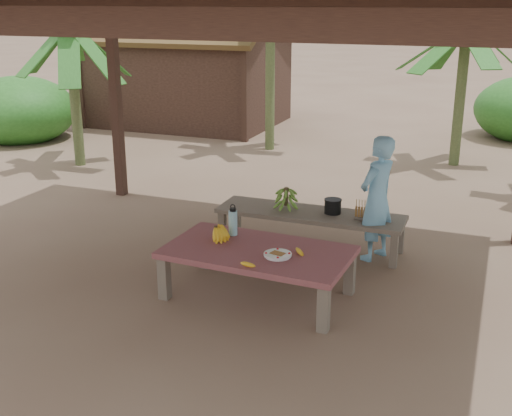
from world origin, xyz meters
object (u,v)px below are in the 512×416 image
at_px(work_table, 258,256).
at_px(ripe_banana_bunch, 216,232).
at_px(woman, 377,198).
at_px(cooking_pot, 333,207).
at_px(plate, 278,255).
at_px(bench, 310,217).
at_px(water_flask, 233,222).

xyz_separation_m(work_table, ripe_banana_bunch, (-0.49, 0.10, 0.15)).
bearing_deg(woman, cooking_pot, -75.09).
bearing_deg(cooking_pot, ripe_banana_bunch, -121.45).
bearing_deg(work_table, plate, -20.84).
xyz_separation_m(bench, water_flask, (-0.49, -1.15, 0.25)).
height_order(water_flask, cooking_pot, water_flask).
bearing_deg(cooking_pot, bench, -167.87).
relative_size(work_table, bench, 0.83).
relative_size(work_table, plate, 6.85).
xyz_separation_m(ripe_banana_bunch, woman, (1.37, 1.31, 0.13)).
distance_m(water_flask, cooking_pot, 1.42).
bearing_deg(plate, bench, 95.20).
relative_size(bench, water_flask, 6.61).
height_order(bench, water_flask, water_flask).
distance_m(ripe_banana_bunch, cooking_pot, 1.63).
distance_m(work_table, cooking_pot, 1.54).
relative_size(bench, cooking_pot, 11.44).
height_order(bench, plate, plate).
xyz_separation_m(work_table, woman, (0.88, 1.41, 0.28)).
relative_size(work_table, ripe_banana_bunch, 6.95).
relative_size(work_table, water_flask, 5.52).
xyz_separation_m(water_flask, woman, (1.26, 1.12, 0.07)).
xyz_separation_m(plate, cooking_pot, (0.11, 1.60, 0.01)).
bearing_deg(plate, ripe_banana_bunch, 164.51).
xyz_separation_m(water_flask, cooking_pot, (0.74, 1.21, -0.11)).
bearing_deg(ripe_banana_bunch, cooking_pot, 58.55).
xyz_separation_m(work_table, cooking_pot, (0.36, 1.49, 0.10)).
bearing_deg(woman, water_flask, -24.48).
xyz_separation_m(ripe_banana_bunch, plate, (0.74, -0.20, -0.06)).
bearing_deg(work_table, cooking_pot, 78.91).
relative_size(ripe_banana_bunch, plate, 0.99).
height_order(work_table, cooking_pot, cooking_pot).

